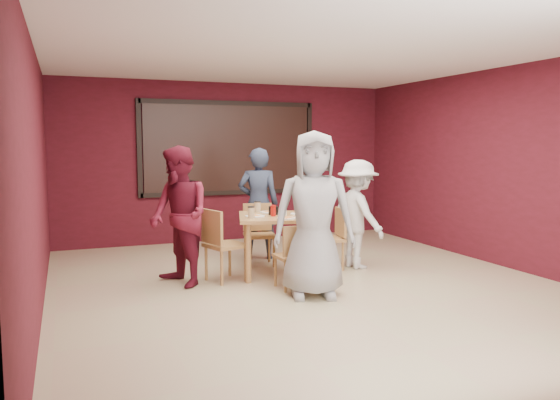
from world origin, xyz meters
name	(u,v)px	position (x,y,z in m)	size (l,w,h in m)	color
floor	(310,287)	(0.00, 0.00, 0.00)	(7.00, 7.00, 0.00)	tan
window_blinds	(229,148)	(0.00, 3.45, 1.65)	(3.00, 0.02, 1.50)	black
dining_table	(278,223)	(-0.15, 0.72, 0.69)	(1.25, 1.25, 0.95)	#B19048
chair_front	(294,253)	(-0.23, -0.04, 0.44)	(0.39, 0.39, 0.78)	#A78540
chair_back	(259,230)	(-0.17, 1.41, 0.49)	(0.48, 0.48, 0.87)	#A78540
chair_left	(220,241)	(-0.95, 0.63, 0.52)	(0.56, 0.56, 0.92)	#A78540
chair_right	(333,235)	(0.70, 0.77, 0.48)	(0.46, 0.46, 0.84)	#A78540
diner_front	(314,215)	(-0.14, -0.39, 0.94)	(0.92, 0.60, 1.88)	#9C9C9C
diner_back	(258,204)	(-0.04, 1.79, 0.84)	(0.61, 0.40, 1.67)	#29344A
diner_left	(179,216)	(-1.46, 0.64, 0.86)	(0.83, 0.65, 1.71)	maroon
diner_right	(358,214)	(1.04, 0.70, 0.76)	(0.98, 0.56, 1.51)	silver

